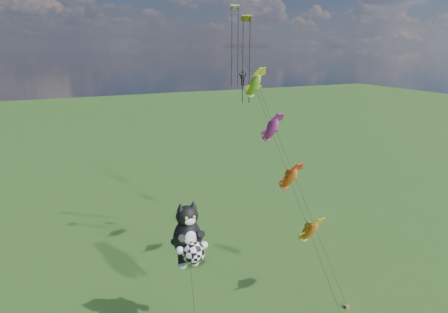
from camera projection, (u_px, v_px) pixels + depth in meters
name	position (u px, v px, depth m)	size (l,w,h in m)	color
cat_kite_rig	(189.00, 237.00, 27.72)	(2.46, 4.14, 9.94)	brown
fish_windsock_rig	(280.00, 154.00, 33.61)	(1.96, 15.91, 20.50)	brown
parafoil_rig	(245.00, 66.00, 37.30)	(3.42, 17.29, 24.82)	brown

